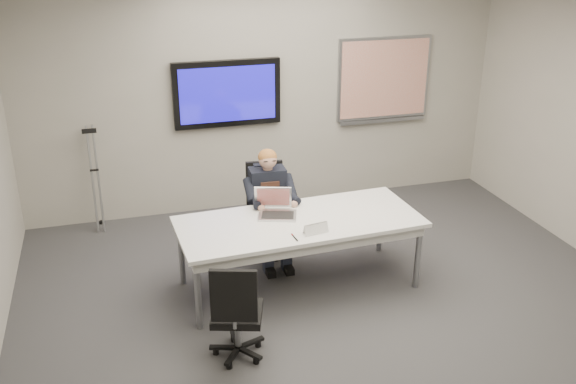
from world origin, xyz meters
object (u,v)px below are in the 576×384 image
object	(u,v)px
office_chair_near	(237,328)
office_chair_far	(267,225)
laptop	(276,208)
seated_person	(272,219)
conference_table	(299,228)

from	to	relation	value
office_chair_near	office_chair_far	bearing A→B (deg)	-94.25
office_chair_near	laptop	world-z (taller)	laptop
seated_person	laptop	size ratio (longest dim) A/B	2.75
conference_table	seated_person	xyz separation A→B (m)	(-0.13, 0.57, -0.15)
office_chair_near	laptop	distance (m)	1.45
office_chair_near	seated_person	distance (m)	1.72
conference_table	office_chair_far	bearing A→B (deg)	95.94
office_chair_far	seated_person	distance (m)	0.30
laptop	office_chair_far	bearing A→B (deg)	102.61
office_chair_far	laptop	size ratio (longest dim) A/B	2.25
conference_table	seated_person	distance (m)	0.61
office_chair_far	seated_person	size ratio (longest dim) A/B	0.82
office_chair_far	seated_person	xyz separation A→B (m)	(-0.01, -0.23, 0.18)
office_chair_far	seated_person	world-z (taller)	seated_person
seated_person	laptop	world-z (taller)	seated_person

